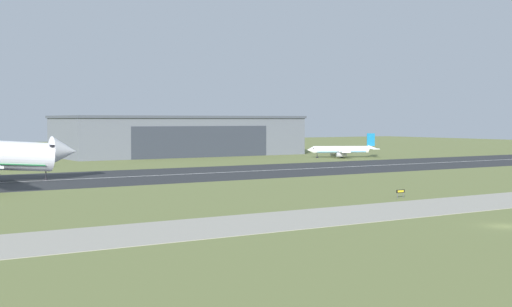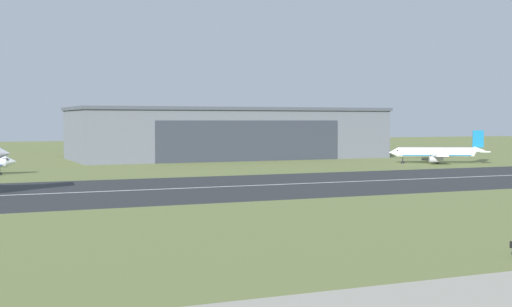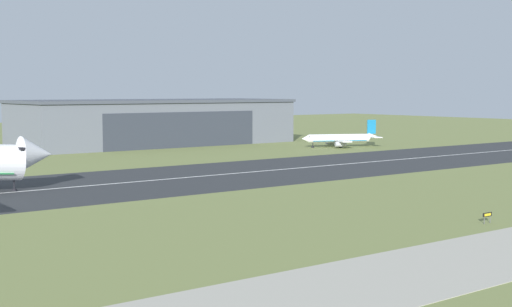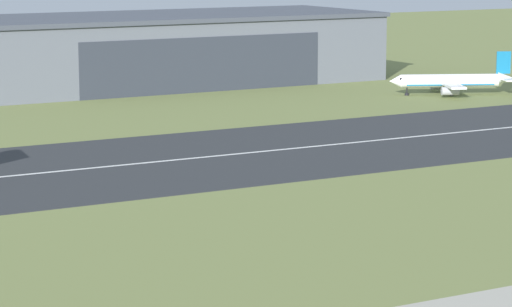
% 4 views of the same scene
% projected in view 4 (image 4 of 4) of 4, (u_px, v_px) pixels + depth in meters
% --- Properties ---
extents(ground_plane, '(641.25, 641.25, 0.00)m').
position_uv_depth(ground_plane, '(336.00, 239.00, 120.43)').
color(ground_plane, olive).
extents(runway_strip, '(401.25, 42.06, 0.06)m').
position_uv_depth(runway_strip, '(138.00, 164.00, 161.36)').
color(runway_strip, '#2B2D30').
rests_on(runway_strip, ground_plane).
extents(runway_centreline, '(361.13, 0.70, 0.01)m').
position_uv_depth(runway_centreline, '(138.00, 163.00, 161.36)').
color(runway_centreline, silver).
rests_on(runway_centreline, runway_strip).
extents(hangar_building, '(88.78, 34.96, 14.49)m').
position_uv_depth(hangar_building, '(167.00, 49.00, 252.36)').
color(hangar_building, slate).
rests_on(hangar_building, ground_plane).
extents(airplane_parked_west, '(24.47, 18.87, 8.38)m').
position_uv_depth(airplane_parked_west, '(451.00, 81.00, 234.19)').
color(airplane_parked_west, white).
rests_on(airplane_parked_west, ground_plane).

